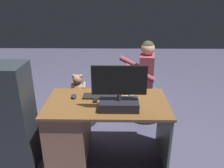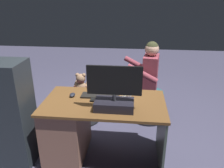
% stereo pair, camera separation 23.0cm
% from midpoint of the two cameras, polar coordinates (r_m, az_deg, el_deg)
% --- Properties ---
extents(ground_plane, '(10.00, 10.00, 0.00)m').
position_cam_midpoint_polar(ground_plane, '(3.18, 1.38, -12.48)').
color(ground_plane, '#45435B').
extents(desk, '(1.31, 0.73, 0.71)m').
position_cam_midpoint_polar(desk, '(2.65, -6.68, -10.47)').
color(desk, brown).
rests_on(desk, ground_plane).
extents(monitor, '(0.54, 0.22, 0.45)m').
position_cam_midpoint_polar(monitor, '(2.24, 3.52, -3.21)').
color(monitor, black).
rests_on(monitor, desk).
extents(keyboard, '(0.42, 0.14, 0.02)m').
position_cam_midpoint_polar(keyboard, '(2.55, -0.43, -3.01)').
color(keyboard, black).
rests_on(keyboard, desk).
extents(computer_mouse, '(0.06, 0.10, 0.04)m').
position_cam_midpoint_polar(computer_mouse, '(2.57, -7.40, -2.77)').
color(computer_mouse, '#21232C').
rests_on(computer_mouse, desk).
extents(cup, '(0.08, 0.08, 0.09)m').
position_cam_midpoint_polar(cup, '(2.58, 6.72, -2.00)').
color(cup, white).
rests_on(cup, desk).
extents(tv_remote, '(0.05, 0.15, 0.02)m').
position_cam_midpoint_polar(tv_remote, '(2.49, -2.10, -3.68)').
color(tv_remote, black).
rests_on(tv_remote, desk).
extents(notebook_binder, '(0.29, 0.35, 0.02)m').
position_cam_midpoint_polar(notebook_binder, '(2.38, 4.42, -4.93)').
color(notebook_binder, beige).
rests_on(notebook_binder, desk).
extents(office_chair_teddy, '(0.53, 0.53, 0.43)m').
position_cam_midpoint_polar(office_chair_teddy, '(3.40, -5.57, -5.02)').
color(office_chair_teddy, black).
rests_on(office_chair_teddy, ground_plane).
extents(teddy_bear, '(0.21, 0.22, 0.31)m').
position_cam_midpoint_polar(teddy_bear, '(3.28, -5.73, -0.03)').
color(teddy_bear, '#997456').
rests_on(teddy_bear, office_chair_teddy).
extents(visitor_chair, '(0.53, 0.53, 0.43)m').
position_cam_midpoint_polar(visitor_chair, '(3.49, 10.97, -4.69)').
color(visitor_chair, black).
rests_on(visitor_chair, ground_plane).
extents(person, '(0.55, 0.53, 1.18)m').
position_cam_midpoint_polar(person, '(3.30, 10.20, 2.07)').
color(person, '#8C3946').
rests_on(person, ground_plane).
extents(equipment_rack, '(0.44, 0.36, 1.18)m').
position_cam_midpoint_polar(equipment_rack, '(2.63, -21.93, -7.21)').
color(equipment_rack, '#293035').
rests_on(equipment_rack, ground_plane).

